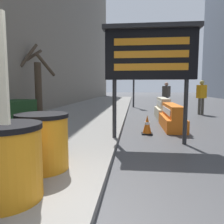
{
  "coord_description": "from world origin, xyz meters",
  "views": [
    {
      "loc": [
        0.4,
        -1.76,
        1.38
      ],
      "look_at": [
        -0.68,
        8.61,
        0.2
      ],
      "focal_mm": 35.0,
      "sensor_mm": 36.0,
      "label": 1
    }
  ],
  "objects_px": {
    "barrel_drum_foreground": "(6,162)",
    "pedestrian_worker": "(166,94)",
    "message_board": "(151,55)",
    "pedestrian_passerby": "(201,94)",
    "jersey_barrier_orange_near": "(172,118)",
    "jersey_barrier_cream": "(163,109)",
    "traffic_light_near_curb": "(134,69)",
    "traffic_cone_near": "(147,125)",
    "barrel_drum_middle": "(43,141)"
  },
  "relations": [
    {
      "from": "barrel_drum_foreground",
      "to": "traffic_light_near_curb",
      "type": "xyz_separation_m",
      "value": [
        1.33,
        12.93,
        2.04
      ]
    },
    {
      "from": "barrel_drum_foreground",
      "to": "pedestrian_worker",
      "type": "distance_m",
      "value": 11.73
    },
    {
      "from": "jersey_barrier_cream",
      "to": "barrel_drum_foreground",
      "type": "bearing_deg",
      "value": -109.11
    },
    {
      "from": "traffic_light_near_curb",
      "to": "pedestrian_passerby",
      "type": "relative_size",
      "value": 2.06
    },
    {
      "from": "pedestrian_passerby",
      "to": "traffic_light_near_curb",
      "type": "bearing_deg",
      "value": 100.12
    },
    {
      "from": "jersey_barrier_cream",
      "to": "pedestrian_passerby",
      "type": "bearing_deg",
      "value": 35.93
    },
    {
      "from": "jersey_barrier_cream",
      "to": "pedestrian_worker",
      "type": "distance_m",
      "value": 3.64
    },
    {
      "from": "pedestrian_worker",
      "to": "barrel_drum_foreground",
      "type": "bearing_deg",
      "value": -52.6
    },
    {
      "from": "jersey_barrier_orange_near",
      "to": "pedestrian_passerby",
      "type": "height_order",
      "value": "pedestrian_passerby"
    },
    {
      "from": "barrel_drum_middle",
      "to": "traffic_cone_near",
      "type": "bearing_deg",
      "value": 61.62
    },
    {
      "from": "message_board",
      "to": "traffic_light_near_curb",
      "type": "relative_size",
      "value": 0.79
    },
    {
      "from": "traffic_light_near_curb",
      "to": "barrel_drum_middle",
      "type": "bearing_deg",
      "value": -96.25
    },
    {
      "from": "jersey_barrier_orange_near",
      "to": "traffic_light_near_curb",
      "type": "distance_m",
      "value": 8.09
    },
    {
      "from": "pedestrian_passerby",
      "to": "message_board",
      "type": "bearing_deg",
      "value": -148.92
    },
    {
      "from": "traffic_cone_near",
      "to": "pedestrian_passerby",
      "type": "distance_m",
      "value": 5.9
    },
    {
      "from": "barrel_drum_foreground",
      "to": "traffic_cone_near",
      "type": "bearing_deg",
      "value": 66.97
    },
    {
      "from": "traffic_cone_near",
      "to": "pedestrian_worker",
      "type": "distance_m",
      "value": 7.25
    },
    {
      "from": "message_board",
      "to": "pedestrian_passerby",
      "type": "height_order",
      "value": "message_board"
    },
    {
      "from": "jersey_barrier_orange_near",
      "to": "pedestrian_passerby",
      "type": "relative_size",
      "value": 1.26
    },
    {
      "from": "barrel_drum_middle",
      "to": "traffic_light_near_curb",
      "type": "height_order",
      "value": "traffic_light_near_curb"
    },
    {
      "from": "traffic_cone_near",
      "to": "message_board",
      "type": "bearing_deg",
      "value": -90.71
    },
    {
      "from": "traffic_cone_near",
      "to": "traffic_light_near_curb",
      "type": "xyz_separation_m",
      "value": [
        -0.45,
        8.74,
        2.31
      ]
    },
    {
      "from": "traffic_cone_near",
      "to": "pedestrian_worker",
      "type": "xyz_separation_m",
      "value": [
        1.52,
        7.05,
        0.72
      ]
    },
    {
      "from": "jersey_barrier_cream",
      "to": "traffic_light_near_curb",
      "type": "bearing_deg",
      "value": 104.39
    },
    {
      "from": "traffic_cone_near",
      "to": "pedestrian_worker",
      "type": "bearing_deg",
      "value": 77.84
    },
    {
      "from": "jersey_barrier_orange_near",
      "to": "traffic_light_near_curb",
      "type": "bearing_deg",
      "value": 99.91
    },
    {
      "from": "barrel_drum_foreground",
      "to": "jersey_barrier_orange_near",
      "type": "xyz_separation_m",
      "value": [
        2.67,
        5.27,
        -0.2
      ]
    },
    {
      "from": "traffic_cone_near",
      "to": "pedestrian_worker",
      "type": "relative_size",
      "value": 0.34
    },
    {
      "from": "jersey_barrier_orange_near",
      "to": "barrel_drum_foreground",
      "type": "bearing_deg",
      "value": -116.89
    },
    {
      "from": "traffic_light_near_curb",
      "to": "pedestrian_worker",
      "type": "distance_m",
      "value": 3.04
    },
    {
      "from": "traffic_light_near_curb",
      "to": "pedestrian_worker",
      "type": "bearing_deg",
      "value": -40.59
    },
    {
      "from": "message_board",
      "to": "traffic_light_near_curb",
      "type": "xyz_separation_m",
      "value": [
        -0.44,
        9.78,
        0.44
      ]
    },
    {
      "from": "barrel_drum_middle",
      "to": "jersey_barrier_orange_near",
      "type": "relative_size",
      "value": 0.4
    },
    {
      "from": "barrel_drum_middle",
      "to": "jersey_barrier_cream",
      "type": "bearing_deg",
      "value": 68.64
    },
    {
      "from": "barrel_drum_middle",
      "to": "pedestrian_passerby",
      "type": "distance_m",
      "value": 9.57
    },
    {
      "from": "traffic_cone_near",
      "to": "barrel_drum_foreground",
      "type": "bearing_deg",
      "value": -113.03
    },
    {
      "from": "jersey_barrier_orange_near",
      "to": "pedestrian_passerby",
      "type": "xyz_separation_m",
      "value": [
        2.09,
        3.96,
        0.67
      ]
    },
    {
      "from": "jersey_barrier_orange_near",
      "to": "jersey_barrier_cream",
      "type": "distance_m",
      "value": 2.44
    },
    {
      "from": "barrel_drum_middle",
      "to": "jersey_barrier_cream",
      "type": "relative_size",
      "value": 0.42
    },
    {
      "from": "traffic_cone_near",
      "to": "jersey_barrier_cream",
      "type": "bearing_deg",
      "value": 75.82
    },
    {
      "from": "jersey_barrier_orange_near",
      "to": "pedestrian_passerby",
      "type": "bearing_deg",
      "value": 62.15
    },
    {
      "from": "message_board",
      "to": "traffic_light_near_curb",
      "type": "bearing_deg",
      "value": 92.56
    },
    {
      "from": "message_board",
      "to": "pedestrian_passerby",
      "type": "bearing_deg",
      "value": 63.79
    },
    {
      "from": "traffic_cone_near",
      "to": "traffic_light_near_curb",
      "type": "relative_size",
      "value": 0.16
    },
    {
      "from": "barrel_drum_foreground",
      "to": "jersey_barrier_cream",
      "type": "bearing_deg",
      "value": 70.89
    },
    {
      "from": "barrel_drum_middle",
      "to": "traffic_light_near_curb",
      "type": "distance_m",
      "value": 12.25
    },
    {
      "from": "pedestrian_worker",
      "to": "pedestrian_passerby",
      "type": "distance_m",
      "value": 2.49
    },
    {
      "from": "traffic_cone_near",
      "to": "traffic_light_near_curb",
      "type": "height_order",
      "value": "traffic_light_near_curb"
    },
    {
      "from": "barrel_drum_foreground",
      "to": "pedestrian_worker",
      "type": "bearing_deg",
      "value": 73.64
    },
    {
      "from": "barrel_drum_foreground",
      "to": "barrel_drum_middle",
      "type": "relative_size",
      "value": 1.0
    }
  ]
}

